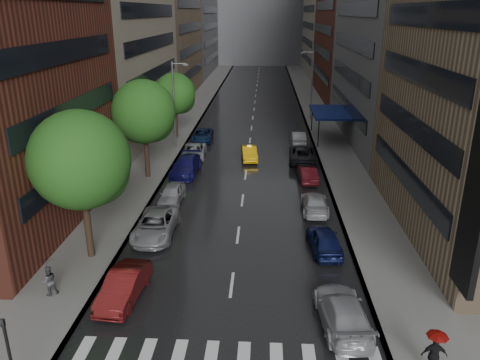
% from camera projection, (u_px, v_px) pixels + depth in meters
% --- Properties ---
extents(ground, '(220.00, 220.00, 0.00)m').
position_uv_depth(ground, '(226.00, 333.00, 21.50)').
color(ground, gray).
rests_on(ground, ground).
extents(road, '(14.00, 140.00, 0.01)m').
position_uv_depth(road, '(254.00, 112.00, 68.44)').
color(road, black).
rests_on(road, ground).
extents(sidewalk_left, '(4.00, 140.00, 0.15)m').
position_uv_depth(sidewalk_left, '(193.00, 111.00, 68.87)').
color(sidewalk_left, gray).
rests_on(sidewalk_left, ground).
extents(sidewalk_right, '(4.00, 140.00, 0.15)m').
position_uv_depth(sidewalk_right, '(315.00, 112.00, 67.97)').
color(sidewalk_right, gray).
rests_on(sidewalk_right, ground).
extents(buildings_right, '(8.05, 109.10, 36.00)m').
position_uv_depth(buildings_right, '(357.00, 3.00, 68.87)').
color(buildings_right, '#937A5B').
rests_on(buildings_right, ground).
extents(building_far, '(40.00, 14.00, 32.00)m').
position_uv_depth(building_far, '(261.00, 3.00, 126.84)').
color(building_far, slate).
rests_on(building_far, ground).
extents(tree_near, '(5.62, 5.62, 8.96)m').
position_uv_depth(tree_near, '(80.00, 160.00, 25.95)').
color(tree_near, '#382619').
rests_on(tree_near, ground).
extents(tree_mid, '(5.42, 5.42, 8.64)m').
position_uv_depth(tree_mid, '(144.00, 112.00, 39.43)').
color(tree_mid, '#382619').
rests_on(tree_mid, ground).
extents(tree_far, '(4.70, 4.70, 7.49)m').
position_uv_depth(tree_far, '(175.00, 94.00, 52.83)').
color(tree_far, '#382619').
rests_on(tree_far, ground).
extents(taxi, '(1.84, 4.18, 1.33)m').
position_uv_depth(taxi, '(249.00, 153.00, 46.30)').
color(taxi, yellow).
rests_on(taxi, ground).
extents(parked_cars_left, '(2.53, 35.82, 1.57)m').
position_uv_depth(parked_cars_left, '(180.00, 178.00, 39.16)').
color(parked_cars_left, '#5C1212').
rests_on(parked_cars_left, ground).
extents(parked_cars_right, '(2.85, 36.88, 1.55)m').
position_uv_depth(parked_cars_right, '(311.00, 189.00, 36.78)').
color(parked_cars_right, '#A1A1A6').
rests_on(parked_cars_right, ground).
extents(ped_black_umbrella, '(1.00, 0.98, 2.09)m').
position_uv_depth(ped_black_umbrella, '(48.00, 273.00, 23.72)').
color(ped_black_umbrella, '#444348').
rests_on(ped_black_umbrella, sidewalk_left).
extents(ped_red_umbrella, '(1.03, 0.82, 2.01)m').
position_uv_depth(ped_red_umbrella, '(435.00, 349.00, 18.52)').
color(ped_red_umbrella, black).
rests_on(ped_red_umbrella, sidewalk_right).
extents(traffic_light, '(0.18, 0.15, 3.45)m').
position_uv_depth(traffic_light, '(9.00, 351.00, 17.10)').
color(traffic_light, black).
rests_on(traffic_light, sidewalk_left).
extents(street_lamp_left, '(1.74, 0.22, 9.00)m').
position_uv_depth(street_lamp_left, '(175.00, 104.00, 48.39)').
color(street_lamp_left, gray).
rests_on(street_lamp_left, sidewalk_left).
extents(street_lamp_right, '(1.74, 0.22, 9.00)m').
position_uv_depth(street_lamp_right, '(311.00, 84.00, 61.70)').
color(street_lamp_right, gray).
rests_on(street_lamp_right, sidewalk_right).
extents(awning, '(4.00, 8.00, 3.12)m').
position_uv_depth(awning, '(330.00, 112.00, 52.84)').
color(awning, navy).
rests_on(awning, sidewalk_right).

